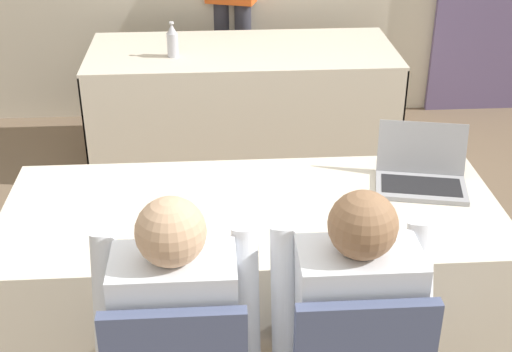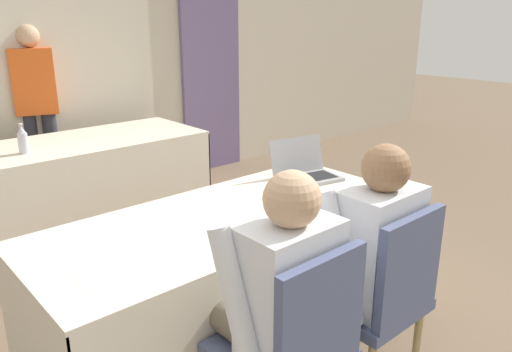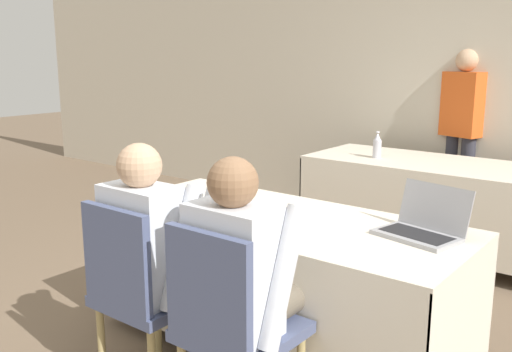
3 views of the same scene
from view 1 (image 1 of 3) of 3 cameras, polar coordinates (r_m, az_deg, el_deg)
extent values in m
cube|color=beige|center=(2.75, -0.29, -2.74)|extent=(1.93, 0.83, 0.02)
cube|color=beige|center=(2.61, 0.30, -13.24)|extent=(1.93, 0.01, 0.60)
cube|color=beige|center=(3.26, -0.72, -3.74)|extent=(1.93, 0.01, 0.60)
cube|color=beige|center=(3.03, -18.86, -8.24)|extent=(0.01, 0.83, 0.60)
cube|color=beige|center=(3.12, 17.72, -6.90)|extent=(0.01, 0.83, 0.60)
cylinder|color=#333333|center=(3.15, -0.26, -13.20)|extent=(0.06, 0.06, 0.11)
cube|color=beige|center=(4.54, -1.13, 9.99)|extent=(1.93, 0.83, 0.02)
cube|color=beige|center=(4.27, -0.82, 4.34)|extent=(1.93, 0.01, 0.60)
cube|color=beige|center=(5.03, -1.32, 8.08)|extent=(1.93, 0.01, 0.60)
cube|color=beige|center=(4.71, -12.89, 5.92)|extent=(0.01, 0.83, 0.60)
cube|color=beige|center=(4.79, 10.53, 6.54)|extent=(0.01, 0.83, 0.60)
cylinder|color=#333333|center=(4.79, -1.05, 2.41)|extent=(0.06, 0.06, 0.11)
cube|color=#99999E|center=(2.94, 13.05, -0.92)|extent=(0.40, 0.29, 0.02)
cube|color=black|center=(2.94, 13.08, -0.74)|extent=(0.34, 0.22, 0.00)
cube|color=#99999E|center=(3.02, 13.14, 2.23)|extent=(0.36, 0.14, 0.21)
cube|color=black|center=(3.02, 13.14, 2.23)|extent=(0.33, 0.12, 0.18)
cube|color=black|center=(2.53, -1.63, -5.36)|extent=(0.12, 0.14, 0.01)
cube|color=#192333|center=(2.53, -1.63, -5.26)|extent=(0.11, 0.13, 0.00)
cube|color=white|center=(2.70, -15.43, -4.35)|extent=(0.22, 0.30, 0.00)
cylinder|color=#B7B7C1|center=(4.41, -6.69, 10.38)|extent=(0.07, 0.07, 0.15)
cone|color=#B7B7C1|center=(4.38, -6.76, 11.64)|extent=(0.06, 0.06, 0.06)
cylinder|color=silver|center=(4.37, -6.79, 12.07)|extent=(0.03, 0.03, 0.01)
cylinder|color=#665B4C|center=(2.45, -3.78, -12.93)|extent=(0.13, 0.42, 0.13)
cylinder|color=#665B4C|center=(2.46, -8.09, -13.02)|extent=(0.13, 0.42, 0.13)
cube|color=silver|center=(2.19, -6.32, -12.22)|extent=(0.36, 0.22, 0.52)
cylinder|color=silver|center=(2.21, -0.74, -11.24)|extent=(0.08, 0.26, 0.54)
cylinder|color=silver|center=(2.23, -11.79, -11.46)|extent=(0.08, 0.26, 0.54)
sphere|color=tan|center=(1.98, -6.84, -4.47)|extent=(0.20, 0.20, 0.20)
cylinder|color=#665B4C|center=(2.50, 8.89, -12.28)|extent=(0.13, 0.42, 0.13)
cylinder|color=#665B4C|center=(2.47, 4.70, -12.56)|extent=(0.13, 0.42, 0.13)
cube|color=silver|center=(2.22, 7.90, -11.59)|extent=(0.36, 0.22, 0.52)
cylinder|color=silver|center=(2.29, 12.96, -10.41)|extent=(0.08, 0.26, 0.54)
cylinder|color=silver|center=(2.22, 2.29, -11.11)|extent=(0.08, 0.26, 0.54)
sphere|color=#8C6647|center=(2.02, 8.55, -3.91)|extent=(0.20, 0.20, 0.20)
cylinder|color=#33333D|center=(5.34, -2.72, 9.39)|extent=(0.12, 0.12, 0.85)
cylinder|color=#33333D|center=(5.29, -1.03, 9.26)|extent=(0.12, 0.12, 0.85)
camera|label=2|loc=(1.45, -62.81, -7.27)|focal=35.00mm
camera|label=3|loc=(1.87, 76.39, -13.13)|focal=40.00mm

